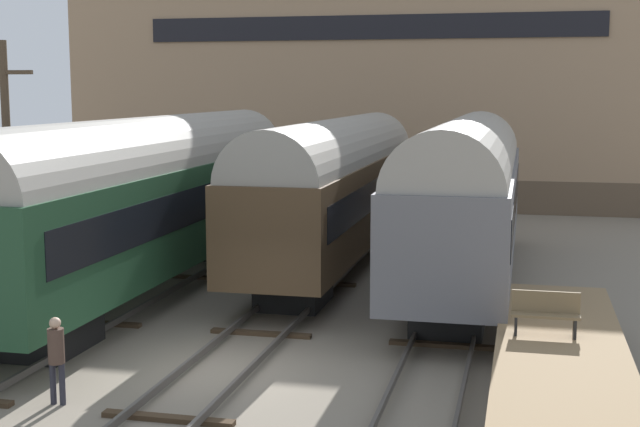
{
  "coord_description": "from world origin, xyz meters",
  "views": [
    {
      "loc": [
        6.37,
        -17.9,
        6.17
      ],
      "look_at": [
        0.0,
        9.63,
        2.2
      ],
      "focal_mm": 50.0,
      "sensor_mm": 36.0,
      "label": 1
    }
  ],
  "objects_px": {
    "train_car_green": "(150,194)",
    "bench": "(545,312)",
    "person_worker": "(56,352)",
    "train_car_brown": "(336,183)",
    "utility_pole": "(8,167)",
    "train_car_grey": "(466,191)"
  },
  "relations": [
    {
      "from": "train_car_brown",
      "to": "train_car_green",
      "type": "distance_m",
      "value": 6.95
    },
    {
      "from": "train_car_brown",
      "to": "bench",
      "type": "height_order",
      "value": "train_car_brown"
    },
    {
      "from": "person_worker",
      "to": "bench",
      "type": "bearing_deg",
      "value": 20.19
    },
    {
      "from": "bench",
      "to": "person_worker",
      "type": "bearing_deg",
      "value": -159.81
    },
    {
      "from": "train_car_green",
      "to": "utility_pole",
      "type": "height_order",
      "value": "utility_pole"
    },
    {
      "from": "bench",
      "to": "person_worker",
      "type": "relative_size",
      "value": 0.79
    },
    {
      "from": "train_car_brown",
      "to": "utility_pole",
      "type": "distance_m",
      "value": 10.81
    },
    {
      "from": "utility_pole",
      "to": "train_car_grey",
      "type": "bearing_deg",
      "value": 21.34
    },
    {
      "from": "train_car_green",
      "to": "person_worker",
      "type": "distance_m",
      "value": 9.88
    },
    {
      "from": "bench",
      "to": "train_car_brown",
      "type": "bearing_deg",
      "value": 121.44
    },
    {
      "from": "train_car_brown",
      "to": "person_worker",
      "type": "distance_m",
      "value": 15.0
    },
    {
      "from": "train_car_grey",
      "to": "train_car_green",
      "type": "xyz_separation_m",
      "value": [
        -9.15,
        -3.28,
        0.04
      ]
    },
    {
      "from": "train_car_grey",
      "to": "utility_pole",
      "type": "xyz_separation_m",
      "value": [
        -12.79,
        -5.0,
        0.94
      ]
    },
    {
      "from": "train_car_brown",
      "to": "person_worker",
      "type": "bearing_deg",
      "value": -99.49
    },
    {
      "from": "person_worker",
      "to": "utility_pole",
      "type": "bearing_deg",
      "value": 126.68
    },
    {
      "from": "train_car_brown",
      "to": "train_car_green",
      "type": "bearing_deg",
      "value": -131.16
    },
    {
      "from": "train_car_green",
      "to": "bench",
      "type": "height_order",
      "value": "train_car_green"
    },
    {
      "from": "train_car_grey",
      "to": "utility_pole",
      "type": "height_order",
      "value": "utility_pole"
    },
    {
      "from": "bench",
      "to": "person_worker",
      "type": "xyz_separation_m",
      "value": [
        -9.33,
        -3.43,
        -0.49
      ]
    },
    {
      "from": "train_car_brown",
      "to": "bench",
      "type": "xyz_separation_m",
      "value": [
        6.88,
        -11.25,
        -1.37
      ]
    },
    {
      "from": "train_car_brown",
      "to": "person_worker",
      "type": "relative_size",
      "value": 9.98
    },
    {
      "from": "person_worker",
      "to": "utility_pole",
      "type": "xyz_separation_m",
      "value": [
        -5.76,
        7.73,
        2.87
      ]
    }
  ]
}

